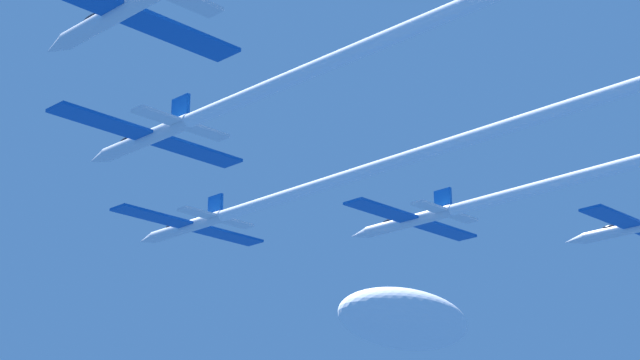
{
  "coord_description": "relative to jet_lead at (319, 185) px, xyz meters",
  "views": [
    {
      "loc": [
        -77.06,
        -98.39,
        -36.76
      ],
      "look_at": [
        0.2,
        -22.24,
        0.48
      ],
      "focal_mm": 61.43,
      "sensor_mm": 36.0,
      "label": 1
    }
  ],
  "objects": [
    {
      "name": "cloud_wispy",
      "position": [
        69.9,
        47.5,
        2.79
      ],
      "size": [
        30.06,
        16.53,
        10.52
      ],
      "primitive_type": "ellipsoid",
      "color": "white"
    },
    {
      "name": "jet_lead",
      "position": [
        0.0,
        0.0,
        0.0
      ],
      "size": [
        21.06,
        73.68,
        3.49
      ],
      "color": "silver"
    },
    {
      "name": "jet_left_wing",
      "position": [
        -20.09,
        -21.03,
        0.68
      ],
      "size": [
        21.06,
        78.73,
        3.49
      ],
      "color": "silver"
    },
    {
      "name": "jet_right_wing",
      "position": [
        17.58,
        -20.43,
        0.31
      ],
      "size": [
        21.06,
        75.34,
        3.49
      ],
      "color": "silver"
    }
  ]
}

